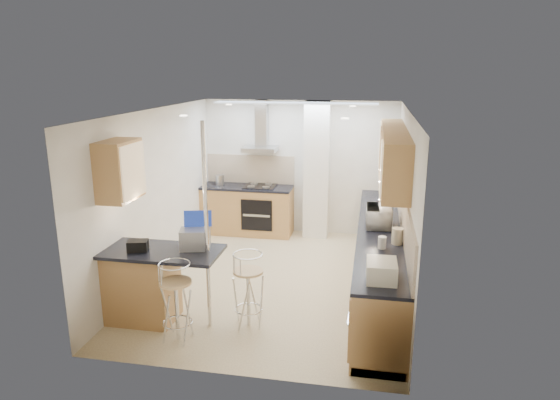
% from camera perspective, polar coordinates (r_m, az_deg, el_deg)
% --- Properties ---
extents(ground, '(4.80, 4.80, 0.00)m').
position_cam_1_polar(ground, '(7.52, -0.56, -9.19)').
color(ground, tan).
rests_on(ground, ground).
extents(room_shell, '(3.64, 4.84, 2.51)m').
position_cam_1_polar(room_shell, '(7.34, 2.47, 2.88)').
color(room_shell, silver).
rests_on(room_shell, ground).
extents(right_counter, '(0.63, 4.40, 0.92)m').
position_cam_1_polar(right_counter, '(7.22, 11.27, -6.56)').
color(right_counter, '#B98A4A').
rests_on(right_counter, ground).
extents(back_counter, '(1.70, 0.63, 0.92)m').
position_cam_1_polar(back_counter, '(9.49, -3.74, -1.10)').
color(back_counter, '#B98A4A').
rests_on(back_counter, ground).
extents(peninsula, '(1.47, 0.72, 0.94)m').
position_cam_1_polar(peninsula, '(6.38, -13.28, -9.50)').
color(peninsula, '#B98A4A').
rests_on(peninsula, ground).
extents(microwave, '(0.37, 0.53, 0.28)m').
position_cam_1_polar(microwave, '(7.07, 11.26, -1.87)').
color(microwave, silver).
rests_on(microwave, right_counter).
extents(laptop, '(0.41, 0.34, 0.24)m').
position_cam_1_polar(laptop, '(6.13, -9.67, -4.41)').
color(laptop, '#919398').
rests_on(laptop, peninsula).
extents(bag, '(0.27, 0.23, 0.13)m').
position_cam_1_polar(bag, '(6.23, -15.94, -5.04)').
color(bag, black).
rests_on(bag, peninsula).
extents(bar_stool_near, '(0.50, 0.50, 0.95)m').
position_cam_1_polar(bar_stool_near, '(5.94, -11.76, -11.30)').
color(bar_stool_near, '#DEB977').
rests_on(bar_stool_near, ground).
extents(bar_stool_end, '(0.54, 0.54, 0.94)m').
position_cam_1_polar(bar_stool_end, '(6.14, -3.64, -10.17)').
color(bar_stool_end, '#DEB977').
rests_on(bar_stool_end, ground).
extents(jar_a, '(0.12, 0.12, 0.18)m').
position_cam_1_polar(jar_a, '(7.67, 11.01, -0.97)').
color(jar_a, beige).
rests_on(jar_a, right_counter).
extents(jar_b, '(0.13, 0.13, 0.15)m').
position_cam_1_polar(jar_b, '(7.61, 12.21, -1.27)').
color(jar_b, beige).
rests_on(jar_b, right_counter).
extents(jar_c, '(0.19, 0.19, 0.21)m').
position_cam_1_polar(jar_c, '(6.44, 13.25, -4.04)').
color(jar_c, '#B4AC90').
rests_on(jar_c, right_counter).
extents(jar_d, '(0.13, 0.13, 0.15)m').
position_cam_1_polar(jar_d, '(6.25, 11.59, -4.79)').
color(jar_d, silver).
rests_on(jar_d, right_counter).
extents(bread_bin, '(0.32, 0.40, 0.21)m').
position_cam_1_polar(bread_bin, '(5.34, 11.53, -7.91)').
color(bread_bin, beige).
rests_on(bread_bin, right_counter).
extents(kettle, '(0.16, 0.16, 0.19)m').
position_cam_1_polar(kettle, '(9.50, -6.89, 2.30)').
color(kettle, '#ABAEB0').
rests_on(kettle, back_counter).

